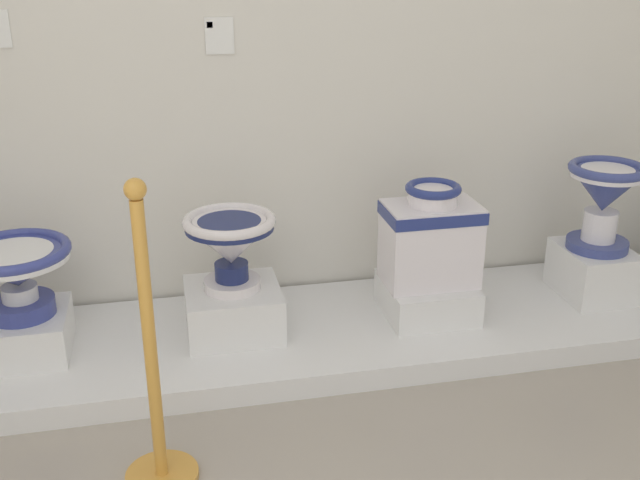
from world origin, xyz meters
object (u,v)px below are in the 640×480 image
at_px(plinth_block_rightmost, 26,333).
at_px(plinth_block_leftmost, 593,271).
at_px(antique_toilet_broad_patterned, 230,241).
at_px(antique_toilet_rightmost, 16,268).
at_px(antique_toilet_leftmost, 604,194).
at_px(plinth_block_squat_floral, 427,297).
at_px(plinth_block_broad_patterned, 233,310).
at_px(antique_toilet_squat_floral, 431,235).
at_px(info_placard_second, 219,35).
at_px(stanchion_post_near_left, 154,392).

distance_m(plinth_block_rightmost, plinth_block_leftmost, 2.45).
bearing_deg(antique_toilet_broad_patterned, antique_toilet_rightmost, -179.61).
distance_m(plinth_block_leftmost, antique_toilet_leftmost, 0.37).
xyz_separation_m(plinth_block_squat_floral, antique_toilet_leftmost, (0.80, 0.02, 0.41)).
bearing_deg(antique_toilet_leftmost, plinth_block_broad_patterned, -179.72).
bearing_deg(antique_toilet_squat_floral, antique_toilet_leftmost, 1.72).
xyz_separation_m(antique_toilet_rightmost, plinth_block_leftmost, (2.45, 0.01, -0.25)).
relative_size(plinth_block_rightmost, info_placard_second, 2.43).
bearing_deg(antique_toilet_rightmost, antique_toilet_broad_patterned, 0.39).
height_order(plinth_block_rightmost, stanchion_post_near_left, stanchion_post_near_left).
xyz_separation_m(antique_toilet_rightmost, antique_toilet_broad_patterned, (0.81, 0.01, 0.04)).
height_order(plinth_block_broad_patterned, stanchion_post_near_left, stanchion_post_near_left).
bearing_deg(plinth_block_leftmost, info_placard_second, 166.61).
relative_size(plinth_block_broad_patterned, plinth_block_leftmost, 1.09).
xyz_separation_m(plinth_block_leftmost, stanchion_post_near_left, (-1.96, -0.77, 0.12)).
bearing_deg(antique_toilet_leftmost, info_placard_second, 166.61).
bearing_deg(info_placard_second, antique_toilet_rightmost, -154.70).
relative_size(antique_toilet_broad_patterned, stanchion_post_near_left, 0.37).
relative_size(plinth_block_broad_patterned, stanchion_post_near_left, 0.38).
distance_m(antique_toilet_broad_patterned, antique_toilet_leftmost, 1.64).
bearing_deg(plinth_block_leftmost, antique_toilet_rightmost, -179.69).
bearing_deg(plinth_block_leftmost, stanchion_post_near_left, -158.47).
distance_m(antique_toilet_squat_floral, info_placard_second, 1.20).
xyz_separation_m(antique_toilet_rightmost, plinth_block_broad_patterned, (0.81, 0.01, -0.27)).
distance_m(antique_toilet_squat_floral, plinth_block_leftmost, 0.84).
height_order(antique_toilet_rightmost, antique_toilet_leftmost, antique_toilet_leftmost).
bearing_deg(antique_toilet_leftmost, plinth_block_squat_floral, -178.28).
height_order(plinth_block_broad_patterned, plinth_block_squat_floral, plinth_block_broad_patterned).
xyz_separation_m(plinth_block_squat_floral, antique_toilet_squat_floral, (0.00, 0.00, 0.29)).
bearing_deg(plinth_block_squat_floral, antique_toilet_squat_floral, 0.00).
bearing_deg(stanchion_post_near_left, info_placard_second, 73.31).
distance_m(antique_toilet_broad_patterned, antique_toilet_squat_floral, 0.84).
xyz_separation_m(plinth_block_rightmost, plinth_block_broad_patterned, (0.81, 0.01, 0.01)).
distance_m(plinth_block_broad_patterned, antique_toilet_broad_patterned, 0.31).
bearing_deg(antique_toilet_squat_floral, antique_toilet_rightmost, 179.63).
bearing_deg(stanchion_post_near_left, antique_toilet_rightmost, 123.05).
distance_m(plinth_block_squat_floral, stanchion_post_near_left, 1.39).
relative_size(antique_toilet_rightmost, stanchion_post_near_left, 0.42).
xyz_separation_m(antique_toilet_squat_floral, plinth_block_leftmost, (0.80, 0.02, -0.25)).
bearing_deg(plinth_block_leftmost, plinth_block_rightmost, -179.69).
xyz_separation_m(plinth_block_leftmost, info_placard_second, (-1.61, 0.38, 1.04)).
bearing_deg(plinth_block_squat_floral, plinth_block_leftmost, 1.72).
distance_m(antique_toilet_rightmost, antique_toilet_squat_floral, 1.65).
bearing_deg(antique_toilet_squat_floral, plinth_block_leftmost, 1.72).
bearing_deg(plinth_block_squat_floral, plinth_block_rightmost, 179.63).
height_order(plinth_block_broad_patterned, antique_toilet_broad_patterned, antique_toilet_broad_patterned).
xyz_separation_m(plinth_block_rightmost, antique_toilet_rightmost, (0.00, 0.00, 0.28)).
distance_m(plinth_block_squat_floral, antique_toilet_squat_floral, 0.29).
height_order(info_placard_second, stanchion_post_near_left, info_placard_second).
relative_size(antique_toilet_squat_floral, stanchion_post_near_left, 0.44).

